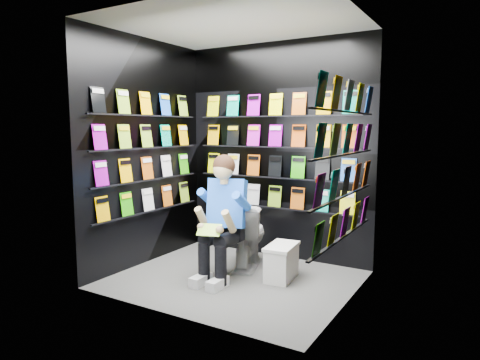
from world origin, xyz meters
The scene contains 14 objects.
floor centered at (0.00, 0.00, 0.00)m, with size 2.40×2.40×0.00m, color #585856.
ceiling centered at (0.00, 0.00, 2.60)m, with size 2.40×2.40×0.00m, color white.
wall_back centered at (0.00, 1.00, 1.30)m, with size 2.40×0.04×2.60m, color black.
wall_front centered at (0.00, -1.00, 1.30)m, with size 2.40×0.04×2.60m, color black.
wall_left centered at (-1.20, 0.00, 1.30)m, with size 0.04×2.00×2.60m, color black.
wall_right centered at (1.20, 0.00, 1.30)m, with size 0.04×2.00×2.60m, color black.
comics_back centered at (0.00, 0.97, 1.31)m, with size 2.10×0.06×1.37m, color #C44609, non-canonical shape.
comics_left centered at (-1.17, 0.00, 1.31)m, with size 0.06×1.70×1.37m, color #C44609, non-canonical shape.
comics_right centered at (1.17, 0.00, 1.31)m, with size 0.06×1.70×1.37m, color #C44609, non-canonical shape.
toilet centered at (-0.10, 0.44, 0.37)m, with size 0.42×0.75×0.73m, color white.
longbox centered at (0.42, 0.27, 0.17)m, with size 0.25×0.45×0.33m, color white.
longbox_lid centered at (0.42, 0.27, 0.35)m, with size 0.27×0.47×0.03m, color white.
reader centered at (-0.10, 0.06, 0.77)m, with size 0.53×0.77×1.42m, color blue, non-canonical shape.
held_comic centered at (-0.10, -0.29, 0.58)m, with size 0.23×0.01×0.16m, color green.
Camera 1 is at (2.26, -3.69, 1.58)m, focal length 32.00 mm.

